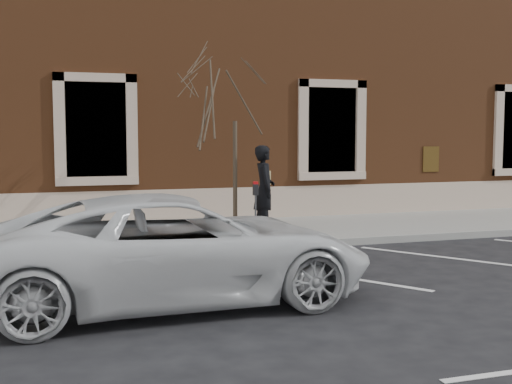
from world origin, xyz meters
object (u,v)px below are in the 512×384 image
object	(u,v)px
parking_meter	(256,199)
sapling	(235,90)
white_truck	(176,249)
man	(264,189)

from	to	relation	value
parking_meter	sapling	distance (m)	2.42
parking_meter	sapling	xyz separation A→B (m)	(-0.21, 0.80, 2.27)
white_truck	parking_meter	bearing A→B (deg)	-32.77
man	parking_meter	xyz separation A→B (m)	(-0.39, -0.58, -0.14)
sapling	white_truck	bearing A→B (deg)	-114.34
parking_meter	white_truck	size ratio (longest dim) A/B	0.22
man	sapling	world-z (taller)	sapling
man	parking_meter	distance (m)	0.71
man	sapling	size ratio (longest dim) A/B	0.43
man	white_truck	world-z (taller)	man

